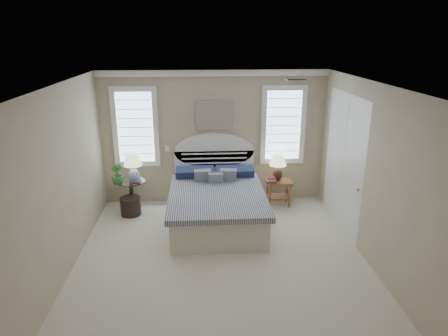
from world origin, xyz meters
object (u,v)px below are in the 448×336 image
(nightstand_right, at_px, (279,187))
(lamp_right, at_px, (278,164))
(bed, at_px, (217,202))
(lamp_left, at_px, (133,164))
(floor_pot, at_px, (131,206))
(side_table_left, at_px, (132,192))

(nightstand_right, relative_size, lamp_right, 0.97)
(bed, height_order, lamp_left, bed)
(nightstand_right, height_order, floor_pot, nightstand_right)
(bed, distance_m, side_table_left, 1.75)
(lamp_left, distance_m, lamp_right, 2.85)
(bed, height_order, lamp_right, bed)
(lamp_left, xyz_separation_m, lamp_right, (2.84, 0.17, -0.12))
(floor_pot, distance_m, lamp_right, 3.02)
(bed, relative_size, lamp_right, 4.15)
(floor_pot, xyz_separation_m, lamp_left, (0.08, 0.14, 0.80))
(nightstand_right, height_order, lamp_left, lamp_left)
(side_table_left, xyz_separation_m, lamp_right, (2.92, 0.13, 0.48))
(floor_pot, xyz_separation_m, lamp_right, (2.92, 0.32, 0.69))
(bed, relative_size, lamp_left, 3.96)
(floor_pot, distance_m, lamp_left, 0.82)
(bed, relative_size, side_table_left, 3.61)
(nightstand_right, xyz_separation_m, floor_pot, (-2.96, -0.28, -0.21))
(lamp_left, bearing_deg, floor_pot, -119.35)
(side_table_left, bearing_deg, floor_pot, -92.15)
(bed, bearing_deg, nightstand_right, 28.03)
(bed, bearing_deg, floor_pot, 166.19)
(side_table_left, distance_m, lamp_right, 2.96)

